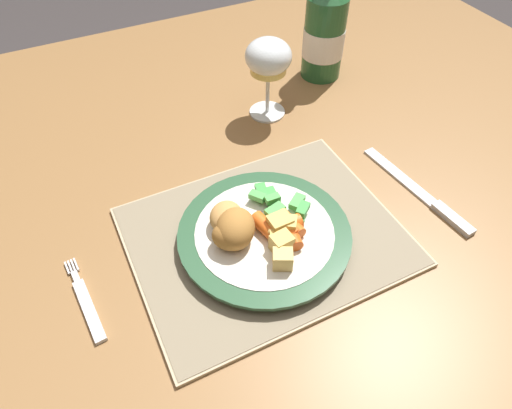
# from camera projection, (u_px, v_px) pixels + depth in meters

# --- Properties ---
(ground_plane) EXTENTS (6.00, 6.00, 0.00)m
(ground_plane) POSITION_uv_depth(u_px,v_px,m) (241.00, 358.00, 1.29)
(ground_plane) COLOR #383333
(dining_table) EXTENTS (1.58, 1.09, 0.74)m
(dining_table) POSITION_uv_depth(u_px,v_px,m) (232.00, 194.00, 0.80)
(dining_table) COLOR olive
(dining_table) RESTS_ON ground
(placemat) EXTENTS (0.37, 0.29, 0.01)m
(placemat) POSITION_uv_depth(u_px,v_px,m) (265.00, 236.00, 0.64)
(placemat) COLOR tan
(placemat) RESTS_ON dining_table
(dinner_plate) EXTENTS (0.24, 0.24, 0.02)m
(dinner_plate) POSITION_uv_depth(u_px,v_px,m) (264.00, 235.00, 0.63)
(dinner_plate) COLOR silver
(dinner_plate) RESTS_ON placemat
(breaded_croquettes) EXTENTS (0.08, 0.10, 0.05)m
(breaded_croquettes) POSITION_uv_depth(u_px,v_px,m) (232.00, 227.00, 0.60)
(breaded_croquettes) COLOR #A87033
(breaded_croquettes) RESTS_ON dinner_plate
(green_beans_pile) EXTENTS (0.07, 0.09, 0.02)m
(green_beans_pile) POSITION_uv_depth(u_px,v_px,m) (278.00, 205.00, 0.64)
(green_beans_pile) COLOR green
(green_beans_pile) RESTS_ON dinner_plate
(glazed_carrots) EXTENTS (0.06, 0.07, 0.02)m
(glazed_carrots) POSITION_uv_depth(u_px,v_px,m) (284.00, 227.00, 0.61)
(glazed_carrots) COLOR orange
(glazed_carrots) RESTS_ON dinner_plate
(fork) EXTENTS (0.03, 0.14, 0.01)m
(fork) POSITION_uv_depth(u_px,v_px,m) (87.00, 304.00, 0.57)
(fork) COLOR silver
(fork) RESTS_ON dining_table
(table_knife) EXTENTS (0.04, 0.22, 0.01)m
(table_knife) POSITION_uv_depth(u_px,v_px,m) (425.00, 196.00, 0.70)
(table_knife) COLOR silver
(table_knife) RESTS_ON dining_table
(wine_glass) EXTENTS (0.08, 0.08, 0.14)m
(wine_glass) POSITION_uv_depth(u_px,v_px,m) (268.00, 60.00, 0.77)
(wine_glass) COLOR silver
(wine_glass) RESTS_ON dining_table
(bottle) EXTENTS (0.08, 0.08, 0.27)m
(bottle) POSITION_uv_depth(u_px,v_px,m) (325.00, 29.00, 0.87)
(bottle) COLOR #23562D
(bottle) RESTS_ON dining_table
(roast_potatoes) EXTENTS (0.06, 0.08, 0.03)m
(roast_potatoes) POSITION_uv_depth(u_px,v_px,m) (281.00, 236.00, 0.60)
(roast_potatoes) COLOR #DBB256
(roast_potatoes) RESTS_ON dinner_plate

